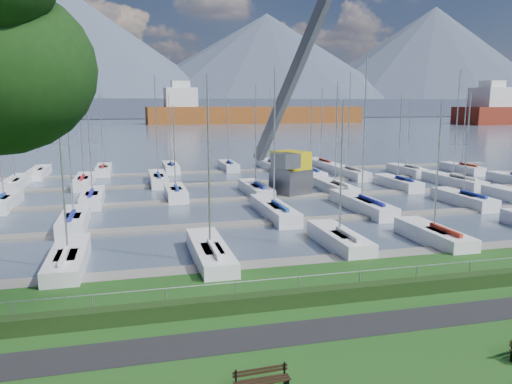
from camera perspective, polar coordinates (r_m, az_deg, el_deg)
name	(u,v)px	position (r m, az deg, el deg)	size (l,w,h in m)	color
path	(346,327)	(21.28, 10.28, -14.95)	(160.00, 2.00, 0.04)	black
water	(145,121)	(280.76, -12.60, 7.92)	(800.00, 540.00, 0.20)	#485569
hedge	(323,296)	(23.33, 7.63, -11.65)	(80.00, 0.70, 0.70)	black
fence	(320,275)	(23.38, 7.31, -9.37)	(0.04, 0.04, 80.00)	#94979C
foothill	(141,108)	(350.59, -13.00, 9.34)	(900.00, 80.00, 12.00)	#3F475D
mountains	(146,56)	(427.06, -12.44, 14.91)	(1190.00, 360.00, 115.00)	#475968
docks	(220,200)	(48.08, -4.09, -0.95)	(90.00, 41.60, 0.25)	gray
bench_left	(262,381)	(16.63, 0.66, -20.79)	(1.82, 0.50, 0.85)	black
crane	(292,139)	(51.85, 4.11, 6.04)	(7.98, 12.81, 22.35)	#57595F
cargo_ship_mid	(247,115)	(239.42, -1.00, 8.77)	(103.19, 20.91, 21.50)	brown
sailboat_fleet	(197,140)	(50.14, -6.75, 5.92)	(75.95, 49.44, 13.43)	silver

